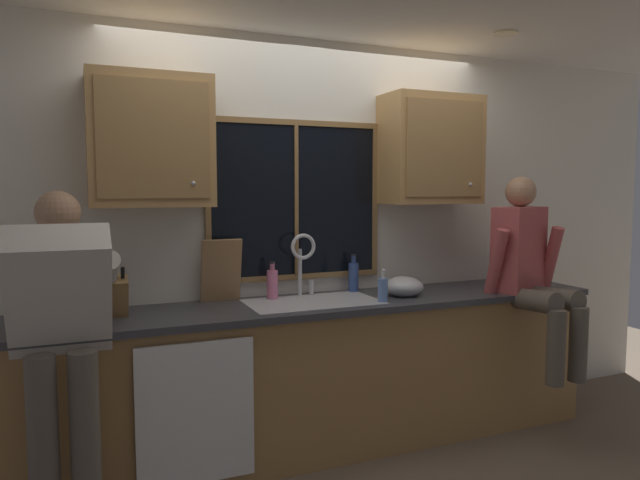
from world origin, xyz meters
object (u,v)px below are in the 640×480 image
(person_standing, at_px, (61,327))
(cutting_board, at_px, (221,271))
(bottle_green_glass, at_px, (353,276))
(bottle_tall_clear, at_px, (272,283))
(mixing_bowl, at_px, (403,287))
(person_sitting_on_counter, at_px, (529,265))
(knife_block, at_px, (116,297))
(soap_dispenser, at_px, (383,289))

(person_standing, xyz_separation_m, cutting_board, (0.87, 0.54, 0.14))
(bottle_green_glass, bearing_deg, bottle_tall_clear, -176.64)
(cutting_board, bearing_deg, bottle_green_glass, 0.47)
(cutting_board, relative_size, mixing_bowl, 1.52)
(person_sitting_on_counter, distance_m, bottle_tall_clear, 1.68)
(knife_block, bearing_deg, cutting_board, 16.81)
(person_sitting_on_counter, relative_size, soap_dispenser, 6.30)
(cutting_board, relative_size, bottle_tall_clear, 1.66)
(bottle_tall_clear, bearing_deg, soap_dispenser, -30.89)
(soap_dispenser, height_order, bottle_tall_clear, bottle_tall_clear)
(person_standing, height_order, person_sitting_on_counter, person_sitting_on_counter)
(person_sitting_on_counter, xyz_separation_m, bottle_tall_clear, (-1.61, 0.45, -0.09))
(person_sitting_on_counter, distance_m, bottle_green_glass, 1.15)
(soap_dispenser, distance_m, bottle_tall_clear, 0.68)
(person_sitting_on_counter, xyz_separation_m, cutting_board, (-1.93, 0.48, 0.01))
(bottle_green_glass, bearing_deg, person_standing, -162.62)
(cutting_board, bearing_deg, person_standing, -148.03)
(person_standing, height_order, soap_dispenser, person_standing)
(mixing_bowl, bearing_deg, cutting_board, 167.73)
(soap_dispenser, bearing_deg, mixing_bowl, 30.65)
(soap_dispenser, bearing_deg, bottle_tall_clear, 149.11)
(person_sitting_on_counter, bearing_deg, person_standing, -178.72)
(cutting_board, bearing_deg, person_sitting_on_counter, -13.99)
(person_standing, relative_size, knife_block, 4.95)
(person_sitting_on_counter, bearing_deg, bottle_green_glass, 154.87)
(knife_block, distance_m, bottle_green_glass, 1.51)
(cutting_board, height_order, bottle_green_glass, cutting_board)
(person_standing, height_order, cutting_board, person_standing)
(knife_block, bearing_deg, soap_dispenser, -7.24)
(cutting_board, xyz_separation_m, soap_dispenser, (0.90, -0.38, -0.11))
(person_standing, relative_size, bottle_green_glass, 6.37)
(person_standing, distance_m, bottle_green_glass, 1.84)
(bottle_tall_clear, bearing_deg, person_standing, -156.41)
(person_sitting_on_counter, bearing_deg, soap_dispenser, 174.22)
(person_sitting_on_counter, distance_m, cutting_board, 1.99)
(person_standing, xyz_separation_m, bottle_tall_clear, (1.18, 0.52, 0.04))
(knife_block, height_order, mixing_bowl, knife_block)
(bottle_green_glass, xyz_separation_m, bottle_tall_clear, (-0.57, -0.03, -0.01))
(person_standing, distance_m, person_sitting_on_counter, 2.80)
(person_sitting_on_counter, xyz_separation_m, soap_dispenser, (-1.03, 0.10, -0.11))
(person_sitting_on_counter, xyz_separation_m, knife_block, (-2.54, 0.30, -0.08))
(person_standing, relative_size, person_sitting_on_counter, 1.26)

